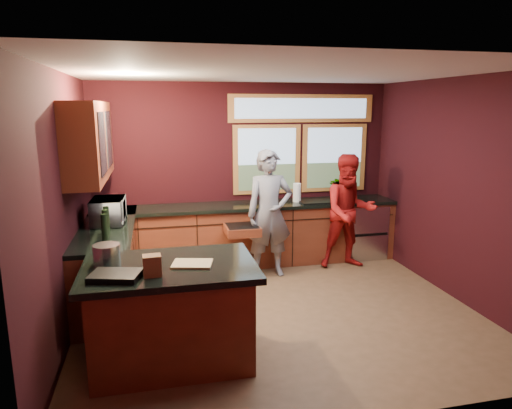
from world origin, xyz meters
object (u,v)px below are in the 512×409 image
object	(u,v)px
island	(172,313)
stock_pot	(107,254)
person_grey	(269,214)
person_red	(349,212)
cutting_board	(192,264)

from	to	relation	value
island	stock_pot	bearing A→B (deg)	164.74
person_grey	person_red	bearing A→B (deg)	2.37
person_red	stock_pot	xyz separation A→B (m)	(-3.21, -1.91, 0.19)
person_grey	cutting_board	size ratio (longest dim) A/B	5.08
cutting_board	stock_pot	xyz separation A→B (m)	(-0.75, 0.20, 0.08)
cutting_board	island	bearing A→B (deg)	165.96
island	person_red	size ratio (longest dim) A/B	0.92
island	cutting_board	xyz separation A→B (m)	(0.20, -0.05, 0.48)
cutting_board	stock_pot	bearing A→B (deg)	165.07
island	cutting_board	world-z (taller)	cutting_board
island	person_grey	bearing A→B (deg)	54.11
person_red	cutting_board	bearing A→B (deg)	-135.76
island	person_grey	distance (m)	2.48
island	cutting_board	bearing A→B (deg)	-14.04
island	person_red	xyz separation A→B (m)	(2.66, 2.06, 0.36)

